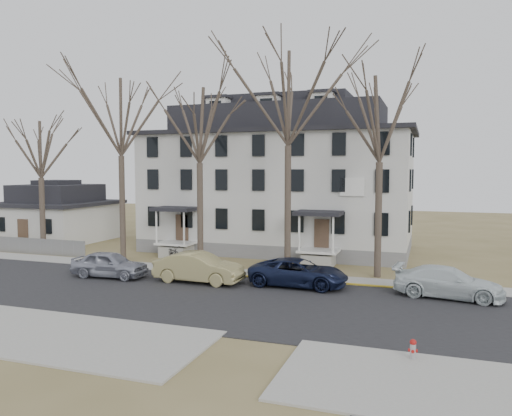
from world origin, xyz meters
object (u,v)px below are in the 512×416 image
at_px(tree_bungalow, 40,145).
at_px(car_silver, 110,265).
at_px(car_tan, 199,268).
at_px(tree_mid_right, 380,113).
at_px(bicycle_left, 173,253).
at_px(tree_far_left, 120,111).
at_px(small_house, 57,215).
at_px(car_navy, 298,273).
at_px(tree_mid_left, 199,119).
at_px(car_white, 448,283).
at_px(fire_hydrant, 413,350).
at_px(boarding_house, 279,182).
at_px(tree_center, 288,91).

distance_m(tree_bungalow, car_silver, 13.31).
xyz_separation_m(car_silver, car_tan, (5.50, 0.53, 0.06)).
distance_m(tree_mid_right, car_silver, 18.05).
bearing_deg(bicycle_left, tree_far_left, 140.08).
relative_size(small_house, car_tan, 1.72).
xyz_separation_m(car_tan, car_navy, (5.50, 0.94, -0.09)).
bearing_deg(car_tan, car_navy, -79.33).
bearing_deg(tree_mid_right, small_house, 167.73).
relative_size(tree_mid_left, tree_bungalow, 1.18).
xyz_separation_m(car_white, fire_hydrant, (-1.37, -9.06, -0.38)).
bearing_deg(tree_bungalow, car_navy, -10.69).
distance_m(small_house, bicycle_left, 15.22).
distance_m(tree_far_left, tree_mid_left, 6.05).
xyz_separation_m(tree_bungalow, car_silver, (9.71, -5.38, -7.35)).
bearing_deg(car_silver, tree_mid_right, -73.07).
xyz_separation_m(boarding_house, fire_hydrant, (10.90, -21.04, -5.01)).
height_order(car_silver, fire_hydrant, car_silver).
xyz_separation_m(tree_center, tree_mid_right, (5.50, 0.00, -1.48)).
bearing_deg(tree_mid_left, small_house, 159.97).
height_order(tree_far_left, bicycle_left, tree_far_left).
xyz_separation_m(small_house, car_navy, (24.71, -10.11, -1.51)).
xyz_separation_m(tree_mid_right, fire_hydrant, (2.40, -12.88, -9.23)).
distance_m(tree_center, car_tan, 11.96).
bearing_deg(tree_center, bicycle_left, 172.29).
height_order(tree_mid_right, car_white, tree_mid_right).
relative_size(car_tan, bicycle_left, 2.85).
relative_size(tree_mid_left, bicycle_left, 7.19).
height_order(tree_mid_right, car_navy, tree_mid_right).
height_order(car_white, fire_hydrant, car_white).
xyz_separation_m(boarding_house, tree_far_left, (-9.00, -8.15, 4.96)).
bearing_deg(tree_far_left, fire_hydrant, -32.92).
height_order(car_silver, bicycle_left, car_silver).
distance_m(tree_far_left, car_white, 23.64).
bearing_deg(boarding_house, fire_hydrant, -62.61).
height_order(tree_mid_right, car_silver, tree_mid_right).
xyz_separation_m(small_house, tree_center, (23.00, -6.20, 8.84)).
xyz_separation_m(small_house, tree_mid_left, (17.00, -6.20, 7.35)).
distance_m(boarding_house, car_white, 17.76).
bearing_deg(car_navy, car_tan, 100.53).
bearing_deg(car_navy, tree_mid_right, -43.25).
bearing_deg(fire_hydrant, car_silver, 156.42).
height_order(tree_far_left, tree_mid_left, tree_far_left).
distance_m(car_white, bicycle_left, 18.70).
distance_m(boarding_house, car_tan, 13.80).
bearing_deg(car_silver, small_house, 46.78).
relative_size(car_tan, fire_hydrant, 6.82).
bearing_deg(bicycle_left, car_white, -75.42).
xyz_separation_m(small_house, tree_mid_right, (28.50, -6.20, 7.35)).
xyz_separation_m(small_house, car_white, (32.27, -10.02, -1.50)).
height_order(boarding_house, car_tan, boarding_house).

